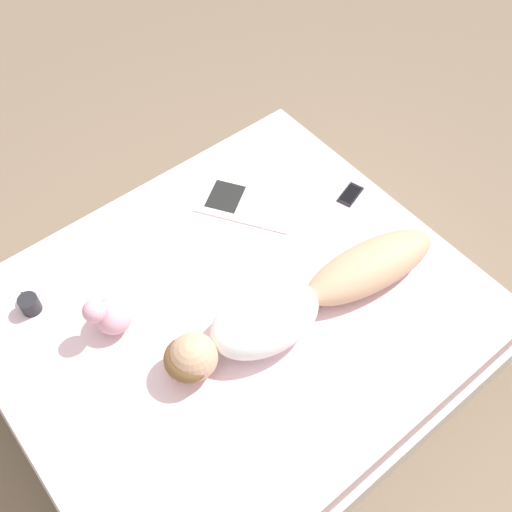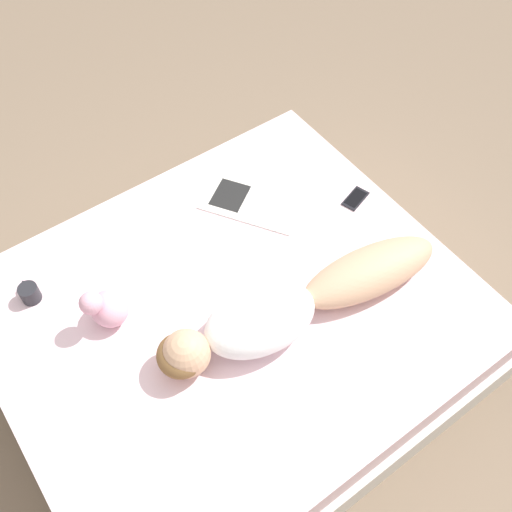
{
  "view_description": "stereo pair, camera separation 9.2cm",
  "coord_description": "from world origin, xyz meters",
  "px_view_note": "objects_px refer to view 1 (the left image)",
  "views": [
    {
      "loc": [
        -1.14,
        0.79,
        2.81
      ],
      "look_at": [
        0.13,
        -0.23,
        0.55
      ],
      "focal_mm": 42.0,
      "sensor_mm": 36.0,
      "label": 1
    },
    {
      "loc": [
        -1.19,
        0.72,
        2.81
      ],
      "look_at": [
        0.13,
        -0.23,
        0.55
      ],
      "focal_mm": 42.0,
      "sensor_mm": 36.0,
      "label": 2
    }
  ],
  "objects_px": {
    "open_magazine": "(247,202)",
    "coffee_mug": "(29,304)",
    "person": "(295,304)",
    "cell_phone": "(350,194)"
  },
  "relations": [
    {
      "from": "person",
      "to": "open_magazine",
      "type": "xyz_separation_m",
      "value": [
        0.65,
        -0.25,
        -0.09
      ]
    },
    {
      "from": "person",
      "to": "cell_phone",
      "type": "height_order",
      "value": "person"
    },
    {
      "from": "open_magazine",
      "to": "cell_phone",
      "type": "xyz_separation_m",
      "value": [
        -0.29,
        -0.44,
        0.0
      ]
    },
    {
      "from": "person",
      "to": "coffee_mug",
      "type": "height_order",
      "value": "person"
    },
    {
      "from": "person",
      "to": "coffee_mug",
      "type": "relative_size",
      "value": 11.46
    },
    {
      "from": "open_magazine",
      "to": "coffee_mug",
      "type": "distance_m",
      "value": 1.14
    },
    {
      "from": "coffee_mug",
      "to": "cell_phone",
      "type": "bearing_deg",
      "value": -104.41
    },
    {
      "from": "person",
      "to": "open_magazine",
      "type": "relative_size",
      "value": 2.44
    },
    {
      "from": "person",
      "to": "open_magazine",
      "type": "distance_m",
      "value": 0.7
    },
    {
      "from": "coffee_mug",
      "to": "cell_phone",
      "type": "height_order",
      "value": "coffee_mug"
    }
  ]
}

